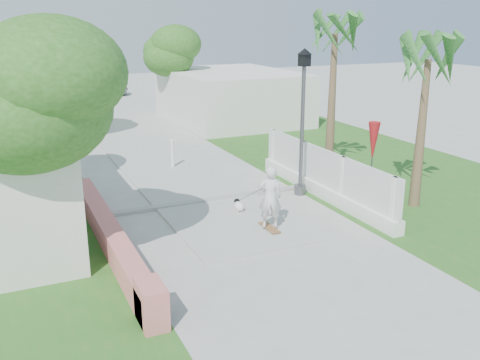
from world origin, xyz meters
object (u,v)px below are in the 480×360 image
street_lamp (302,117)px  dog (239,205)px  skateboarder (265,197)px  patio_umbrella (373,142)px  parked_car (95,85)px  bollard (172,153)px

street_lamp → dog: size_ratio=8.01×
skateboarder → dog: (-0.12, 1.38, -0.66)m
patio_umbrella → parked_car: patio_umbrella is taller
skateboarder → dog: 1.53m
bollard → skateboarder: size_ratio=0.50×
street_lamp → patio_umbrella: bearing=-27.8°
street_lamp → dog: 3.35m
street_lamp → bollard: (-2.70, 4.50, -1.84)m
bollard → patio_umbrella: patio_umbrella is taller
patio_umbrella → skateboarder: 4.41m
patio_umbrella → skateboarder: patio_umbrella is taller
street_lamp → skateboarder: bearing=-137.9°
parked_car → dog: bearing=-172.2°
skateboarder → dog: bearing=-65.6°
street_lamp → parked_car: size_ratio=1.00×
street_lamp → parked_car: 25.07m
street_lamp → skateboarder: size_ratio=2.04×
patio_umbrella → parked_car: bearing=98.2°
bollard → skateboarder: 6.59m
skateboarder → patio_umbrella: bearing=-146.3°
bollard → dog: 5.22m
skateboarder → dog: size_ratio=3.92×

